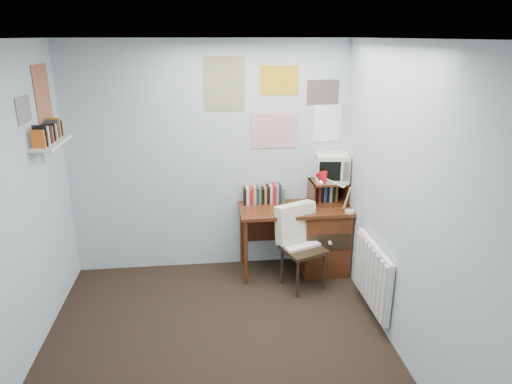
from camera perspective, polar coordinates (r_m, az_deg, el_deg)
ground at (r=3.96m, az=-4.71°, el=-20.68°), size 3.50×3.50×0.00m
back_wall at (r=4.96m, az=-5.84°, el=4.05°), size 3.00×0.02×2.50m
right_wall at (r=3.65m, az=19.01°, el=-2.51°), size 0.02×3.50×2.50m
ceiling at (r=3.05m, az=-6.04°, el=18.49°), size 3.00×3.50×0.02m
desk at (r=5.14m, az=7.76°, el=-5.49°), size 1.20×0.55×0.76m
desk_chair at (r=4.77m, az=5.93°, el=-7.19°), size 0.56×0.55×0.85m
desk_lamp at (r=4.82m, az=11.76°, el=-0.54°), size 0.31×0.28×0.36m
tv_riser at (r=5.10m, az=8.99°, el=0.02°), size 0.40×0.30×0.25m
crt_tv at (r=5.04m, az=9.45°, el=3.22°), size 0.38×0.36×0.33m
book_row at (r=5.04m, az=1.85°, el=-0.15°), size 0.60×0.14×0.22m
radiator at (r=4.43m, az=14.39°, el=-9.98°), size 0.09×0.80×0.60m
wall_shelf at (r=4.46m, az=-24.24°, el=5.65°), size 0.20×0.62×0.24m
posters_back at (r=4.90m, az=2.30°, el=11.10°), size 1.20×0.01×0.90m
posters_left at (r=4.42m, az=-26.08°, el=10.34°), size 0.01×0.70×0.60m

